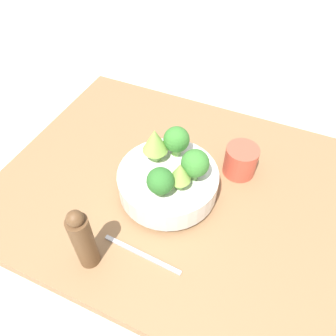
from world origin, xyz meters
name	(u,v)px	position (x,y,z in m)	size (l,w,h in m)	color
ground_plane	(170,191)	(0.00, 0.00, 0.00)	(6.00, 6.00, 0.00)	beige
table	(170,187)	(0.00, 0.00, 0.02)	(0.92, 0.74, 0.04)	olive
bowl	(168,182)	(0.01, -0.03, 0.08)	(0.26, 0.26, 0.08)	silver
romanesco_piece_near	(180,173)	(0.05, -0.06, 0.17)	(0.05, 0.05, 0.08)	#7AB256
broccoli_floret_back	(178,140)	(0.00, 0.04, 0.17)	(0.07, 0.07, 0.09)	#7AB256
broccoli_floret_front	(160,181)	(0.02, -0.10, 0.16)	(0.06, 0.06, 0.08)	#609347
romanesco_piece_far	(156,141)	(-0.04, 0.00, 0.18)	(0.07, 0.07, 0.10)	#7AB256
broccoli_floret_right	(195,164)	(0.07, -0.02, 0.17)	(0.07, 0.07, 0.09)	#609347
cup	(241,161)	(0.16, 0.12, 0.08)	(0.09, 0.09, 0.09)	#C64C38
pepper_mill	(83,240)	(-0.08, -0.28, 0.13)	(0.05, 0.05, 0.19)	brown
fork	(142,254)	(0.03, -0.23, 0.04)	(0.20, 0.02, 0.01)	#B2B2B7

